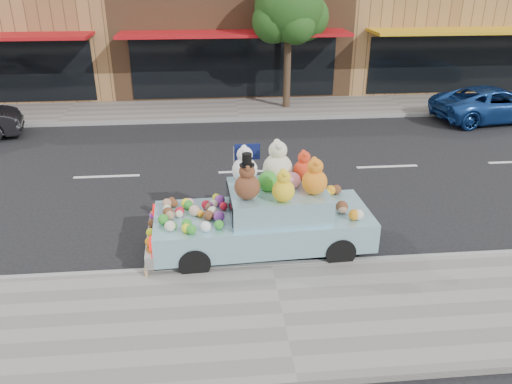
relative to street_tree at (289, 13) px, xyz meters
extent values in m
plane|color=black|center=(-2.03, -6.55, -3.69)|extent=(120.00, 120.00, 0.00)
cube|color=gray|center=(-2.03, -13.05, -3.63)|extent=(60.00, 3.00, 0.12)
cube|color=gray|center=(-2.03, -0.05, -3.63)|extent=(60.00, 3.00, 0.12)
cube|color=gray|center=(-2.03, -11.55, -3.63)|extent=(60.00, 0.12, 0.13)
cube|color=gray|center=(-2.03, -1.55, -3.63)|extent=(60.00, 0.12, 0.13)
cube|color=#A77946|center=(-12.03, 5.45, -0.19)|extent=(10.00, 8.00, 7.00)
cube|color=brown|center=(-2.03, 5.45, -0.19)|extent=(10.00, 8.00, 7.00)
cube|color=black|center=(-2.03, 1.43, -2.29)|extent=(8.50, 0.06, 2.40)
cube|color=#B21015|center=(-2.03, 0.55, -0.79)|extent=(9.00, 1.80, 0.12)
cube|color=#A77946|center=(7.97, 5.45, -0.19)|extent=(10.00, 8.00, 7.00)
cube|color=black|center=(7.97, 1.43, -2.29)|extent=(8.50, 0.06, 2.40)
cube|color=gold|center=(7.97, 0.55, -0.79)|extent=(9.00, 1.80, 0.12)
cylinder|color=#38281C|center=(-0.03, -0.05, -2.09)|extent=(0.28, 0.28, 3.20)
sphere|color=#1D4012|center=(-0.03, -0.05, 0.23)|extent=(2.60, 2.60, 2.60)
sphere|color=#1D4012|center=(0.67, 0.25, -0.17)|extent=(1.80, 1.80, 1.80)
sphere|color=#1D4012|center=(-0.63, -0.25, -0.27)|extent=(1.60, 1.60, 1.60)
sphere|color=#1D4012|center=(0.17, -0.65, -0.37)|extent=(1.40, 1.40, 1.40)
sphere|color=#1D4012|center=(-0.33, 0.55, -0.07)|extent=(1.60, 1.60, 1.60)
imported|color=#1B4698|center=(7.41, -2.32, -3.06)|extent=(4.76, 2.68, 1.26)
cylinder|color=black|center=(-0.69, -11.52, -3.39)|extent=(0.61, 0.23, 0.60)
cylinder|color=black|center=(-0.76, -9.97, -3.39)|extent=(0.61, 0.23, 0.60)
cylinder|color=black|center=(-3.49, -11.65, -3.39)|extent=(0.61, 0.23, 0.60)
cylinder|color=black|center=(-3.56, -10.09, -3.39)|extent=(0.61, 0.23, 0.60)
cube|color=#8FC3D5|center=(-2.12, -10.81, -3.14)|extent=(4.37, 1.89, 0.60)
cube|color=#8FC3D5|center=(-1.82, -10.79, -2.59)|extent=(1.96, 1.58, 0.50)
cube|color=silver|center=(-4.34, -10.91, -3.29)|extent=(0.24, 1.79, 0.26)
cube|color=red|center=(-4.26, -11.58, -2.97)|extent=(0.07, 0.28, 0.16)
cube|color=red|center=(-4.32, -10.22, -2.97)|extent=(0.07, 0.28, 0.16)
cube|color=black|center=(-2.77, -10.84, -2.59)|extent=(0.10, 1.30, 0.40)
sphere|color=#592E19|center=(-2.46, -11.17, -2.10)|extent=(0.49, 0.49, 0.49)
sphere|color=#592E19|center=(-2.46, -11.17, -1.79)|extent=(0.30, 0.30, 0.30)
sphere|color=#592E19|center=(-2.46, -11.28, -1.69)|extent=(0.11, 0.11, 0.11)
sphere|color=#592E19|center=(-2.46, -11.07, -1.69)|extent=(0.11, 0.11, 0.11)
cylinder|color=black|center=(-2.46, -11.17, -1.66)|extent=(0.29, 0.29, 0.02)
cylinder|color=black|center=(-2.46, -11.17, -1.55)|extent=(0.18, 0.18, 0.22)
sphere|color=beige|center=(-1.79, -10.44, -2.05)|extent=(0.60, 0.60, 0.60)
sphere|color=beige|center=(-1.79, -10.44, -1.66)|extent=(0.37, 0.37, 0.37)
sphere|color=beige|center=(-1.79, -10.57, -1.54)|extent=(0.14, 0.14, 0.14)
sphere|color=beige|center=(-1.79, -10.31, -1.54)|extent=(0.14, 0.14, 0.14)
sphere|color=orange|center=(-1.16, -11.07, -2.10)|extent=(0.49, 0.49, 0.49)
sphere|color=orange|center=(-1.16, -11.07, -1.78)|extent=(0.30, 0.30, 0.30)
sphere|color=orange|center=(-1.16, -11.17, -1.68)|extent=(0.12, 0.12, 0.12)
sphere|color=orange|center=(-1.16, -10.96, -1.68)|extent=(0.12, 0.12, 0.12)
sphere|color=red|center=(-1.24, -10.37, -2.13)|extent=(0.42, 0.42, 0.42)
sphere|color=red|center=(-1.24, -10.37, -1.86)|extent=(0.26, 0.26, 0.26)
sphere|color=red|center=(-1.24, -10.46, -1.78)|extent=(0.10, 0.10, 0.10)
sphere|color=red|center=(-1.24, -10.28, -1.78)|extent=(0.10, 0.10, 0.10)
sphere|color=white|center=(-2.44, -10.37, -2.09)|extent=(0.51, 0.51, 0.51)
sphere|color=white|center=(-2.44, -10.37, -1.75)|extent=(0.32, 0.32, 0.32)
sphere|color=white|center=(-2.44, -10.48, -1.65)|extent=(0.12, 0.12, 0.12)
sphere|color=white|center=(-2.44, -10.26, -1.65)|extent=(0.12, 0.12, 0.12)
sphere|color=yellow|center=(-1.80, -11.34, -2.13)|extent=(0.42, 0.42, 0.42)
sphere|color=yellow|center=(-1.80, -11.34, -1.86)|extent=(0.26, 0.26, 0.26)
sphere|color=yellow|center=(-1.80, -11.44, -1.77)|extent=(0.10, 0.10, 0.10)
sphere|color=yellow|center=(-1.80, -11.25, -1.77)|extent=(0.10, 0.10, 0.10)
sphere|color=#2C8725|center=(-2.02, -10.80, -2.16)|extent=(0.40, 0.40, 0.40)
sphere|color=pink|center=(-1.53, -10.73, -2.19)|extent=(0.32, 0.32, 0.32)
sphere|color=#CED217|center=(-3.65, -10.44, -2.74)|extent=(0.21, 0.21, 0.21)
sphere|color=#CED217|center=(-3.61, -11.48, -2.75)|extent=(0.18, 0.18, 0.18)
sphere|color=#572F19|center=(-3.21, -11.02, -2.74)|extent=(0.20, 0.20, 0.20)
sphere|color=#2C8725|center=(-3.86, -11.31, -2.77)|extent=(0.14, 0.14, 0.14)
sphere|color=#572F19|center=(-3.90, -10.38, -2.76)|extent=(0.17, 0.17, 0.17)
sphere|color=pink|center=(-3.59, -10.39, -2.75)|extent=(0.18, 0.18, 0.18)
sphere|color=beige|center=(-4.03, -10.61, -2.76)|extent=(0.16, 0.16, 0.16)
sphere|color=#572F19|center=(-3.96, -10.21, -2.77)|extent=(0.14, 0.14, 0.14)
sphere|color=#B01223|center=(-3.25, -10.52, -2.75)|extent=(0.18, 0.18, 0.18)
sphere|color=#2C8725|center=(-4.06, -11.10, -2.74)|extent=(0.20, 0.20, 0.20)
sphere|color=orange|center=(-3.36, -10.86, -2.77)|extent=(0.14, 0.14, 0.14)
sphere|color=beige|center=(-3.92, -11.39, -2.74)|extent=(0.20, 0.20, 0.20)
sphere|color=beige|center=(-3.77, -10.86, -2.77)|extent=(0.15, 0.15, 0.15)
sphere|color=#997054|center=(-3.95, -10.92, -2.75)|extent=(0.18, 0.18, 0.18)
sphere|color=#997054|center=(-3.22, -10.55, -2.76)|extent=(0.16, 0.16, 0.16)
sphere|color=#CED217|center=(-3.03, -10.19, -2.76)|extent=(0.17, 0.17, 0.17)
sphere|color=beige|center=(-3.09, -10.47, -2.76)|extent=(0.16, 0.16, 0.16)
sphere|color=#2C8725|center=(-3.01, -11.40, -2.75)|extent=(0.19, 0.19, 0.19)
sphere|color=#572F19|center=(-3.99, -10.82, -2.74)|extent=(0.21, 0.21, 0.21)
sphere|color=#793093|center=(-3.17, -10.52, -2.77)|extent=(0.14, 0.14, 0.14)
sphere|color=beige|center=(-3.12, -10.89, -2.73)|extent=(0.22, 0.22, 0.22)
sphere|color=#793093|center=(-3.00, -11.10, -2.74)|extent=(0.22, 0.22, 0.22)
sphere|color=#2C8725|center=(-3.52, -11.54, -2.75)|extent=(0.19, 0.19, 0.19)
sphere|color=white|center=(-3.26, -11.47, -2.74)|extent=(0.20, 0.20, 0.20)
sphere|color=#2C8725|center=(-3.61, -11.31, -2.75)|extent=(0.19, 0.19, 0.19)
sphere|color=#B01223|center=(-2.89, -10.61, -2.76)|extent=(0.17, 0.17, 0.17)
sphere|color=#997054|center=(-4.04, -10.41, -2.74)|extent=(0.20, 0.20, 0.20)
sphere|color=#B01223|center=(-3.77, -10.77, -2.75)|extent=(0.18, 0.18, 0.18)
sphere|color=#793093|center=(-2.97, -10.38, -2.73)|extent=(0.22, 0.22, 0.22)
sphere|color=#2C8725|center=(-3.61, -10.51, -2.75)|extent=(0.20, 0.20, 0.20)
sphere|color=#D8A88C|center=(-3.48, -10.82, -2.72)|extent=(0.22, 0.22, 0.22)
sphere|color=orange|center=(-4.32, -11.35, -3.08)|extent=(0.18, 0.18, 0.18)
sphere|color=#CED217|center=(-4.34, -10.99, -3.08)|extent=(0.17, 0.17, 0.17)
sphere|color=orange|center=(-4.38, -10.12, -3.10)|extent=(0.12, 0.12, 0.12)
sphere|color=orange|center=(-4.34, -11.02, -3.10)|extent=(0.12, 0.12, 0.12)
sphere|color=#572F19|center=(-4.36, -10.58, -3.08)|extent=(0.16, 0.16, 0.16)
sphere|color=#793093|center=(-4.37, -10.24, -3.09)|extent=(0.14, 0.14, 0.14)
sphere|color=#997054|center=(-0.55, -10.97, -2.74)|extent=(0.20, 0.20, 0.20)
sphere|color=beige|center=(-0.31, -11.27, -2.74)|extent=(0.21, 0.21, 0.21)
sphere|color=#572F19|center=(-0.45, -10.06, -2.74)|extent=(0.21, 0.21, 0.21)
sphere|color=orange|center=(-0.58, -10.09, -2.74)|extent=(0.22, 0.22, 0.22)
sphere|color=#572F19|center=(-0.55, -10.93, -2.72)|extent=(0.25, 0.25, 0.25)
sphere|color=#CED217|center=(-0.70, -10.21, -2.75)|extent=(0.18, 0.18, 0.18)
sphere|color=orange|center=(-0.39, -11.27, -2.73)|extent=(0.22, 0.22, 0.22)
cylinder|color=#997A54|center=(-4.38, -11.76, -3.53)|extent=(0.06, 0.06, 0.17)
sphere|color=#997A54|center=(-4.38, -11.76, -3.43)|extent=(0.07, 0.07, 0.07)
cylinder|color=#997A54|center=(-4.39, -11.65, -3.53)|extent=(0.06, 0.06, 0.17)
sphere|color=#997A54|center=(-4.39, -11.65, -3.43)|extent=(0.07, 0.07, 0.07)
cylinder|color=#997A54|center=(-4.39, -11.53, -3.53)|extent=(0.06, 0.06, 0.17)
sphere|color=#997A54|center=(-4.39, -11.53, -3.43)|extent=(0.07, 0.07, 0.07)
cylinder|color=#997A54|center=(-4.40, -11.42, -3.53)|extent=(0.06, 0.06, 0.17)
sphere|color=#997A54|center=(-4.40, -11.42, -3.43)|extent=(0.07, 0.07, 0.07)
cylinder|color=#997A54|center=(-4.40, -11.31, -3.53)|extent=(0.06, 0.06, 0.17)
sphere|color=#997A54|center=(-4.40, -11.31, -3.43)|extent=(0.07, 0.07, 0.07)
cylinder|color=#997A54|center=(-4.41, -11.19, -3.53)|extent=(0.06, 0.06, 0.17)
sphere|color=#997A54|center=(-4.41, -11.19, -3.43)|extent=(0.07, 0.07, 0.07)
cylinder|color=#997A54|center=(-4.41, -11.08, -3.53)|extent=(0.06, 0.06, 0.17)
sphere|color=#997A54|center=(-4.41, -11.08, -3.43)|extent=(0.07, 0.07, 0.07)
cylinder|color=#997A54|center=(-4.42, -10.97, -3.53)|extent=(0.06, 0.06, 0.17)
sphere|color=#997A54|center=(-4.42, -10.97, -3.43)|extent=(0.07, 0.07, 0.07)
cylinder|color=#997A54|center=(-4.42, -10.85, -3.53)|extent=(0.06, 0.06, 0.17)
sphere|color=#997A54|center=(-4.42, -10.85, -3.43)|extent=(0.07, 0.07, 0.07)
cylinder|color=#997A54|center=(-4.43, -10.74, -3.53)|extent=(0.06, 0.06, 0.17)
sphere|color=#997A54|center=(-4.43, -10.74, -3.43)|extent=(0.07, 0.07, 0.07)
cylinder|color=#997A54|center=(-4.43, -10.63, -3.53)|extent=(0.06, 0.06, 0.17)
sphere|color=#997A54|center=(-4.43, -10.63, -3.43)|extent=(0.07, 0.07, 0.07)
cylinder|color=#997A54|center=(-4.44, -10.51, -3.53)|extent=(0.06, 0.06, 0.17)
sphere|color=#997A54|center=(-4.44, -10.51, -3.43)|extent=(0.07, 0.07, 0.07)
cylinder|color=#997A54|center=(-4.44, -10.40, -3.53)|extent=(0.06, 0.06, 0.17)
sphere|color=#997A54|center=(-4.44, -10.40, -3.43)|extent=(0.07, 0.07, 0.07)
cylinder|color=#997A54|center=(-4.45, -10.29, -3.53)|extent=(0.06, 0.06, 0.17)
sphere|color=#997A54|center=(-4.45, -10.29, -3.43)|extent=(0.07, 0.07, 0.07)
cylinder|color=#997A54|center=(-4.45, -10.17, -3.53)|extent=(0.06, 0.06, 0.17)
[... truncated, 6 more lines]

